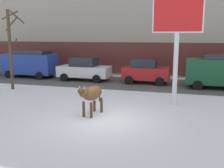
% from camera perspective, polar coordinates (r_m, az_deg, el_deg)
% --- Properties ---
extents(ground_plane, '(120.00, 120.00, 0.00)m').
position_cam_1_polar(ground_plane, '(11.67, -1.88, -7.59)').
color(ground_plane, white).
extents(road_strip, '(60.00, 5.60, 0.01)m').
position_cam_1_polar(road_strip, '(20.16, 6.07, 0.09)').
color(road_strip, '#514F4C').
rests_on(road_strip, ground).
extents(building_facade, '(44.00, 6.10, 13.00)m').
position_cam_1_polar(building_facade, '(26.72, 9.05, 16.50)').
color(building_facade, '#A39989').
rests_on(building_facade, ground).
extents(cow_brown, '(0.81, 1.93, 1.54)m').
position_cam_1_polar(cow_brown, '(12.05, -4.36, -2.14)').
color(cow_brown, brown).
rests_on(cow_brown, ground).
extents(billboard, '(2.53, 0.49, 5.56)m').
position_cam_1_polar(billboard, '(13.96, 13.96, 13.04)').
color(billboard, silver).
rests_on(billboard, ground).
extents(car_blue_van, '(4.61, 2.14, 2.32)m').
position_cam_1_polar(car_blue_van, '(24.16, -17.31, 4.36)').
color(car_blue_van, '#233D9E').
rests_on(car_blue_van, ground).
extents(car_white_sedan, '(4.21, 2.00, 1.84)m').
position_cam_1_polar(car_white_sedan, '(21.53, -6.01, 3.18)').
color(car_white_sedan, white).
rests_on(car_white_sedan, ground).
extents(car_red_hatchback, '(3.51, 1.94, 1.86)m').
position_cam_1_polar(car_red_hatchback, '(20.28, 7.28, 2.76)').
color(car_red_hatchback, red).
rests_on(car_red_hatchback, ground).
extents(car_darkgreen_van, '(4.61, 2.14, 2.32)m').
position_cam_1_polar(car_darkgreen_van, '(19.50, 22.54, 2.68)').
color(car_darkgreen_van, '#194C2D').
rests_on(car_darkgreen_van, ground).
extents(pedestrian_near_billboard, '(0.36, 0.24, 1.73)m').
position_cam_1_polar(pedestrian_near_billboard, '(23.12, 19.80, 3.05)').
color(pedestrian_near_billboard, '#282833').
rests_on(pedestrian_near_billboard, ground).
extents(bare_tree_left_lot, '(1.47, 1.45, 5.28)m').
position_cam_1_polar(bare_tree_left_lot, '(18.93, -21.03, 7.67)').
color(bare_tree_left_lot, '#4C3828').
rests_on(bare_tree_left_lot, ground).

